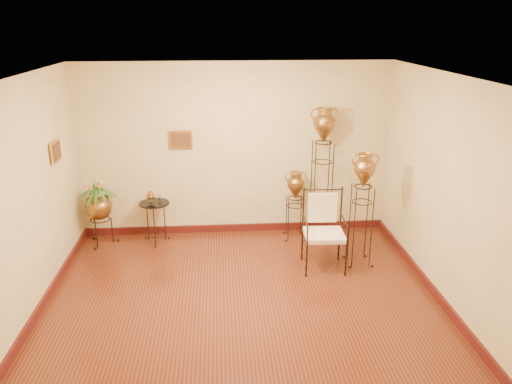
{
  "coord_description": "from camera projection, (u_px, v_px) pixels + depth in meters",
  "views": [
    {
      "loc": [
        -0.25,
        -5.29,
        3.39
      ],
      "look_at": [
        0.25,
        1.3,
        1.1
      ],
      "focal_mm": 35.0,
      "sensor_mm": 36.0,
      "label": 1
    }
  ],
  "objects": [
    {
      "name": "ground",
      "position": [
        244.0,
        312.0,
        6.11
      ],
      "size": [
        5.0,
        5.0,
        0.0
      ],
      "primitive_type": "plane",
      "color": "#5D2416",
      "rests_on": "ground"
    },
    {
      "name": "amphora_mid",
      "position": [
        362.0,
        209.0,
        7.08
      ],
      "size": [
        0.44,
        0.44,
        1.67
      ],
      "rotation": [
        0.0,
        0.0,
        0.19
      ],
      "color": "black",
      "rests_on": "ground"
    },
    {
      "name": "planter_urn",
      "position": [
        98.0,
        204.0,
        7.76
      ],
      "size": [
        0.8,
        0.8,
        1.2
      ],
      "rotation": [
        0.0,
        0.0,
        -0.29
      ],
      "color": "black",
      "rests_on": "ground"
    },
    {
      "name": "room_shell",
      "position": [
        242.0,
        177.0,
        5.55
      ],
      "size": [
        5.02,
        5.02,
        2.81
      ],
      "color": "beige",
      "rests_on": "ground"
    },
    {
      "name": "amphora_short",
      "position": [
        295.0,
        205.0,
        8.02
      ],
      "size": [
        0.43,
        0.43,
        1.14
      ],
      "rotation": [
        0.0,
        0.0,
        0.31
      ],
      "color": "black",
      "rests_on": "ground"
    },
    {
      "name": "amphora_tall",
      "position": [
        322.0,
        173.0,
        7.87
      ],
      "size": [
        0.52,
        0.52,
        2.15
      ],
      "rotation": [
        0.0,
        0.0,
        -0.26
      ],
      "color": "black",
      "rests_on": "ground"
    },
    {
      "name": "side_table",
      "position": [
        155.0,
        221.0,
        7.93
      ],
      "size": [
        0.48,
        0.48,
        0.85
      ],
      "rotation": [
        0.0,
        0.0,
        -0.03
      ],
      "color": "black",
      "rests_on": "ground"
    },
    {
      "name": "armchair",
      "position": [
        324.0,
        232.0,
        7.01
      ],
      "size": [
        0.66,
        0.62,
        1.13
      ],
      "rotation": [
        0.0,
        0.0,
        -0.04
      ],
      "color": "black",
      "rests_on": "ground"
    }
  ]
}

